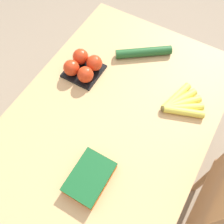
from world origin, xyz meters
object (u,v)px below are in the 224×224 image
object	(u,v)px
banana_bunch	(181,104)
cucumber_near	(144,52)
carrot_bag	(90,177)
tomato_pack	(83,66)

from	to	relation	value
banana_bunch	cucumber_near	size ratio (longest dim) A/B	0.75
carrot_bag	banana_bunch	bearing A→B (deg)	160.26
carrot_bag	cucumber_near	distance (m)	0.66
banana_bunch	carrot_bag	xyz separation A→B (m)	(0.48, -0.17, 0.01)
banana_bunch	tomato_pack	size ratio (longest dim) A/B	1.14
banana_bunch	carrot_bag	distance (m)	0.51
carrot_bag	cucumber_near	bearing A→B (deg)	-171.18
banana_bunch	tomato_pack	xyz separation A→B (m)	(0.05, -0.47, 0.03)
banana_bunch	carrot_bag	bearing A→B (deg)	-19.74
tomato_pack	carrot_bag	distance (m)	0.52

